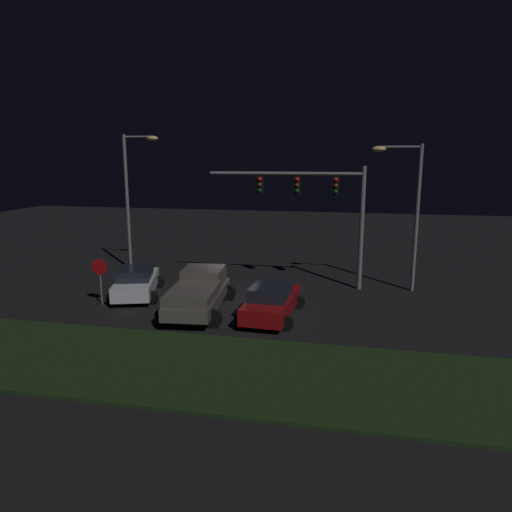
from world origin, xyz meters
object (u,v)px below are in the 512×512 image
Objects in this scene: car_sedan_far at (271,302)px; street_lamp_right at (407,199)px; street_lamp_left at (133,187)px; traffic_signal_gantry at (315,197)px; car_sedan at (136,282)px; stop_sign at (100,273)px; pickup_truck at (199,290)px.

street_lamp_right is at bearing -43.08° from car_sedan_far.
street_lamp_left is 16.03m from street_lamp_right.
traffic_signal_gantry reaches higher than car_sedan_far.
car_sedan is 1.06× the size of car_sedan_far.
street_lamp_right is 15.73m from stop_sign.
car_sedan is (-3.90, 1.62, -0.26)m from pickup_truck.
car_sedan_far is at bearing -1.39° from stop_sign.
pickup_truck is 1.24× the size of car_sedan_far.
street_lamp_right reaches higher than car_sedan_far.
pickup_truck is 0.67× the size of traffic_signal_gantry.
car_sedan_far is 9.32m from street_lamp_right.
pickup_truck is at bearing -149.41° from street_lamp_right.
pickup_truck reaches higher than car_sedan_far.
street_lamp_left is at bearing 102.81° from stop_sign.
stop_sign is at bearing 91.52° from car_sedan_far.
car_sedan is 2.11m from stop_sign.
stop_sign is at bearing 84.76° from pickup_truck.
street_lamp_left is (-6.53, 7.09, 4.18)m from pickup_truck.
street_lamp_left is at bearing 36.86° from pickup_truck.
car_sedan_far is at bearing -121.74° from car_sedan.
street_lamp_left reaches higher than car_sedan_far.
car_sedan and car_sedan_far have the same top height.
street_lamp_right is at bearing -90.85° from car_sedan.
traffic_signal_gantry is at bearing 29.13° from stop_sign.
car_sedan is 10.28m from traffic_signal_gantry.
street_lamp_left reaches higher than stop_sign.
car_sedan is at bearing -156.77° from traffic_signal_gantry.
stop_sign is (-8.30, 0.20, 0.82)m from car_sedan_far.
stop_sign is (-4.91, -0.05, 0.56)m from pickup_truck.
traffic_signal_gantry is at bearing -177.05° from street_lamp_right.
street_lamp_left is at bearing 56.45° from car_sedan_far.
street_lamp_left reaches higher than traffic_signal_gantry.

